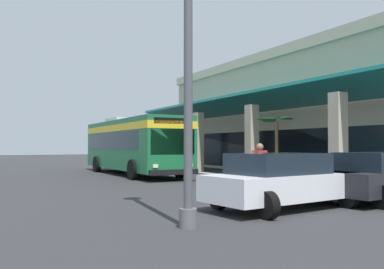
{
  "coord_description": "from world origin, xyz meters",
  "views": [
    {
      "loc": [
        19.55,
        -8.73,
        1.67
      ],
      "look_at": [
        -0.82,
        2.29,
        2.3
      ],
      "focal_mm": 38.48,
      "sensor_mm": 36.0,
      "label": 1
    }
  ],
  "objects_px": {
    "potted_palm": "(277,165)",
    "lot_light_pole": "(188,5)",
    "transit_bus": "(133,143)",
    "pedestrian": "(260,166)",
    "parked_sedan_charcoal": "(382,176)",
    "parked_sedan_white": "(282,180)"
  },
  "relations": [
    {
      "from": "pedestrian",
      "to": "lot_light_pole",
      "type": "height_order",
      "value": "lot_light_pole"
    },
    {
      "from": "transit_bus",
      "to": "pedestrian",
      "type": "distance_m",
      "value": 11.76
    },
    {
      "from": "transit_bus",
      "to": "parked_sedan_white",
      "type": "xyz_separation_m",
      "value": [
        14.27,
        -1.07,
        -1.1
      ]
    },
    {
      "from": "parked_sedan_charcoal",
      "to": "lot_light_pole",
      "type": "relative_size",
      "value": 0.54
    },
    {
      "from": "parked_sedan_white",
      "to": "transit_bus",
      "type": "bearing_deg",
      "value": 175.73
    },
    {
      "from": "parked_sedan_white",
      "to": "pedestrian",
      "type": "distance_m",
      "value": 2.83
    },
    {
      "from": "parked_sedan_charcoal",
      "to": "lot_light_pole",
      "type": "xyz_separation_m",
      "value": [
        0.75,
        -6.97,
        3.8
      ]
    },
    {
      "from": "parked_sedan_white",
      "to": "potted_palm",
      "type": "relative_size",
      "value": 1.47
    },
    {
      "from": "transit_bus",
      "to": "parked_sedan_white",
      "type": "distance_m",
      "value": 14.35
    },
    {
      "from": "transit_bus",
      "to": "lot_light_pole",
      "type": "xyz_separation_m",
      "value": [
        15.32,
        -4.44,
        2.7
      ]
    },
    {
      "from": "transit_bus",
      "to": "parked_sedan_charcoal",
      "type": "xyz_separation_m",
      "value": [
        14.58,
        2.53,
        -1.1
      ]
    },
    {
      "from": "transit_bus",
      "to": "pedestrian",
      "type": "xyz_separation_m",
      "value": [
        11.73,
        0.16,
        -0.86
      ]
    },
    {
      "from": "parked_sedan_white",
      "to": "potted_palm",
      "type": "bearing_deg",
      "value": 140.82
    },
    {
      "from": "pedestrian",
      "to": "parked_sedan_charcoal",
      "type": "bearing_deg",
      "value": 39.73
    },
    {
      "from": "pedestrian",
      "to": "lot_light_pole",
      "type": "distance_m",
      "value": 6.84
    },
    {
      "from": "pedestrian",
      "to": "lot_light_pole",
      "type": "xyz_separation_m",
      "value": [
        3.59,
        -4.6,
        3.56
      ]
    },
    {
      "from": "parked_sedan_charcoal",
      "to": "potted_palm",
      "type": "xyz_separation_m",
      "value": [
        -7.55,
        2.31,
        -0.03
      ]
    },
    {
      "from": "parked_sedan_white",
      "to": "lot_light_pole",
      "type": "distance_m",
      "value": 5.19
    },
    {
      "from": "potted_palm",
      "to": "lot_light_pole",
      "type": "xyz_separation_m",
      "value": [
        8.3,
        -9.28,
        3.83
      ]
    },
    {
      "from": "transit_bus",
      "to": "pedestrian",
      "type": "height_order",
      "value": "transit_bus"
    },
    {
      "from": "transit_bus",
      "to": "parked_sedan_charcoal",
      "type": "height_order",
      "value": "transit_bus"
    },
    {
      "from": "parked_sedan_white",
      "to": "pedestrian",
      "type": "bearing_deg",
      "value": 154.16
    }
  ]
}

